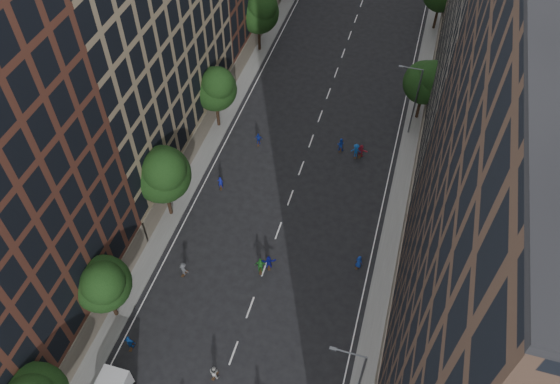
# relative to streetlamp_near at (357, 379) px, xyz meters

# --- Properties ---
(ground) EXTENTS (240.00, 240.00, 0.00)m
(ground) POSITION_rel_streetlamp_near_xyz_m (-10.37, 28.00, -5.17)
(ground) COLOR black
(ground) RESTS_ON ground
(sidewalk_left) EXTENTS (4.00, 105.00, 0.15)m
(sidewalk_left) POSITION_rel_streetlamp_near_xyz_m (-22.37, 35.50, -5.09)
(sidewalk_left) COLOR slate
(sidewalk_left) RESTS_ON ground
(sidewalk_right) EXTENTS (4.00, 105.00, 0.15)m
(sidewalk_right) POSITION_rel_streetlamp_near_xyz_m (1.63, 35.50, -5.09)
(sidewalk_right) COLOR slate
(sidewalk_right) RESTS_ON ground
(bldg_left_b) EXTENTS (14.00, 26.00, 34.00)m
(bldg_left_b) POSITION_rel_streetlamp_near_xyz_m (-29.37, 23.00, 11.83)
(bldg_left_b) COLOR #8E7C5D
(bldg_left_b) RESTS_ON ground
(bldg_right_a) EXTENTS (14.00, 30.00, 36.00)m
(bldg_right_a) POSITION_rel_streetlamp_near_xyz_m (8.63, 3.00, 12.83)
(bldg_right_a) COLOR #422F23
(bldg_right_a) RESTS_ON ground
(bldg_right_b) EXTENTS (14.00, 28.00, 33.00)m
(bldg_right_b) POSITION_rel_streetlamp_near_xyz_m (8.63, 32.00, 11.33)
(bldg_right_b) COLOR #6A6357
(bldg_right_b) RESTS_ON ground
(tree_left_1) EXTENTS (4.80, 4.80, 8.21)m
(tree_left_1) POSITION_rel_streetlamp_near_xyz_m (-21.39, 1.86, 0.38)
(tree_left_1) COLOR black
(tree_left_1) RESTS_ON ground
(tree_left_2) EXTENTS (5.60, 5.60, 9.45)m
(tree_left_2) POSITION_rel_streetlamp_near_xyz_m (-21.36, 13.83, 1.19)
(tree_left_2) COLOR black
(tree_left_2) RESTS_ON ground
(tree_left_3) EXTENTS (5.00, 5.00, 8.58)m
(tree_left_3) POSITION_rel_streetlamp_near_xyz_m (-21.38, 27.85, 0.65)
(tree_left_3) COLOR black
(tree_left_3) RESTS_ON ground
(tree_left_4) EXTENTS (5.40, 5.40, 9.08)m
(tree_left_4) POSITION_rel_streetlamp_near_xyz_m (-21.37, 43.84, 0.93)
(tree_left_4) COLOR black
(tree_left_4) RESTS_ON ground
(tree_right_a) EXTENTS (5.00, 5.00, 8.39)m
(tree_right_a) POSITION_rel_streetlamp_near_xyz_m (1.02, 35.85, 0.46)
(tree_right_a) COLOR black
(tree_right_a) RESTS_ON ground
(streetlamp_near) EXTENTS (2.64, 0.22, 9.06)m
(streetlamp_near) POSITION_rel_streetlamp_near_xyz_m (0.00, 0.00, 0.00)
(streetlamp_near) COLOR #595B60
(streetlamp_near) RESTS_ON ground
(streetlamp_far) EXTENTS (2.64, 0.22, 9.06)m
(streetlamp_far) POSITION_rel_streetlamp_near_xyz_m (0.00, 33.00, 0.00)
(streetlamp_far) COLOR #595B60
(streetlamp_far) RESTS_ON ground
(skater_4) EXTENTS (1.08, 0.51, 1.79)m
(skater_4) POSITION_rel_streetlamp_near_xyz_m (-18.87, -0.45, -4.27)
(skater_4) COLOR navy
(skater_4) RESTS_ON ground
(skater_8) EXTENTS (0.87, 0.74, 1.60)m
(skater_8) POSITION_rel_streetlamp_near_xyz_m (-11.16, -0.83, -4.37)
(skater_8) COLOR #B7B8B3
(skater_8) RESTS_ON ground
(skater_9) EXTENTS (1.16, 0.85, 1.61)m
(skater_9) POSITION_rel_streetlamp_near_xyz_m (-17.41, 7.62, -4.36)
(skater_9) COLOR #45474B
(skater_9) RESTS_ON ground
(skater_10) EXTENTS (1.19, 0.71, 1.91)m
(skater_10) POSITION_rel_streetlamp_near_xyz_m (-10.61, 9.93, -4.21)
(skater_10) COLOR #227427
(skater_10) RESTS_ON ground
(skater_11) EXTENTS (1.50, 0.96, 1.55)m
(skater_11) POSITION_rel_streetlamp_near_xyz_m (-10.02, 10.60, -4.39)
(skater_11) COLOR #11158D
(skater_11) RESTS_ON ground
(skater_12) EXTENTS (0.85, 0.71, 1.49)m
(skater_12) POSITION_rel_streetlamp_near_xyz_m (-1.87, 13.04, -4.42)
(skater_12) COLOR #123299
(skater_12) RESTS_ON ground
(skater_13) EXTENTS (0.65, 0.52, 1.56)m
(skater_13) POSITION_rel_streetlamp_near_xyz_m (-17.89, 18.79, -4.39)
(skater_13) COLOR #111991
(skater_13) RESTS_ON ground
(skater_14) EXTENTS (0.84, 0.67, 1.67)m
(skater_14) POSITION_rel_streetlamp_near_xyz_m (-6.84, 27.96, -4.34)
(skater_14) COLOR #163AB7
(skater_14) RESTS_ON ground
(skater_15) EXTENTS (1.17, 0.72, 1.76)m
(skater_15) POSITION_rel_streetlamp_near_xyz_m (-4.98, 27.46, -4.29)
(skater_15) COLOR #144CA4
(skater_15) RESTS_ON ground
(skater_16) EXTENTS (0.94, 0.44, 1.57)m
(skater_16) POSITION_rel_streetlamp_near_xyz_m (-16.03, 26.29, -4.38)
(skater_16) COLOR navy
(skater_16) RESTS_ON ground
(skater_17) EXTENTS (1.55, 0.83, 1.59)m
(skater_17) POSITION_rel_streetlamp_near_xyz_m (-4.44, 27.66, -4.37)
(skater_17) COLOR #A61B2E
(skater_17) RESTS_ON ground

